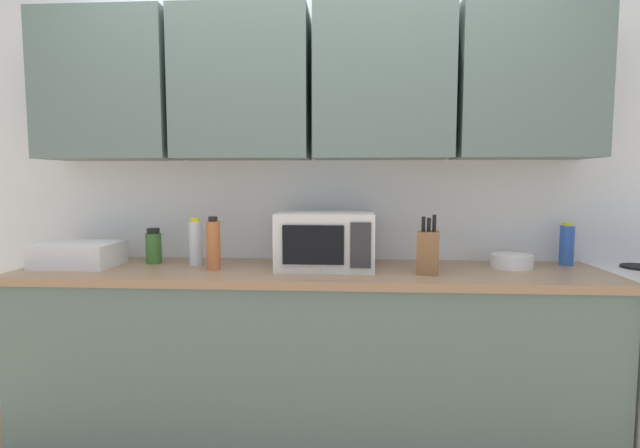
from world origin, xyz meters
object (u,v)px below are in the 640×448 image
Objects in this scene: dish_rack at (79,254)px; bowl_ceramic_small at (512,261)px; bottle_green_oil at (154,247)px; microwave at (325,240)px; bottle_clear_tall at (196,243)px; knife_block at (428,252)px; bottle_blue_cleaner at (567,245)px; bottle_spice_jar at (213,244)px.

dish_rack reaches higher than bowl_ceramic_small.
dish_rack is 1.84× the size of bowl_ceramic_small.
dish_rack is at bearing -162.60° from bottle_green_oil.
microwave is 0.92m from bottle_green_oil.
microwave reaches higher than bottle_clear_tall.
bottle_clear_tall is at bearing 172.79° from knife_block.
microwave is at bearing -4.57° from bottle_green_oil.
bottle_clear_tall is 1.11× the size of bottle_blue_cleaner.
knife_block is at bearing -14.10° from microwave.
bottle_green_oil reaches higher than bowl_ceramic_small.
microwave is 1.71× the size of knife_block.
microwave is 2.16× the size of bottle_blue_cleaner.
bottle_blue_cleaner reaches higher than bowl_ceramic_small.
knife_block reaches higher than bottle_clear_tall.
bottle_spice_jar reaches higher than bottle_clear_tall.
bottle_blue_cleaner is (2.17, 0.08, 0.02)m from bottle_green_oil.
microwave is at bearing 165.90° from knife_block.
bottle_spice_jar is 1.18× the size of bottle_blue_cleaner.
bottle_spice_jar is at bearing -4.24° from dish_rack.
dish_rack is at bearing -177.58° from bowl_ceramic_small.
bottle_clear_tall is at bearing 177.97° from microwave.
bottle_spice_jar is 1.81m from bottle_blue_cleaner.
bottle_spice_jar reaches higher than bottle_blue_cleaner.
bowl_ceramic_small is at bearing 2.42° from dish_rack.
bottle_spice_jar is at bearing 178.11° from knife_block.
knife_block is 1.14× the size of bottle_clear_tall.
knife_block is 1.04m from bottle_spice_jar.
bowl_ceramic_small is at bearing 1.20° from bottle_clear_tall.
bottle_blue_cleaner is at bearing 4.26° from dish_rack.
microwave and knife_block have the same top height.
bottle_blue_cleaner reaches higher than bottle_green_oil.
bottle_blue_cleaner is at bearing 3.80° from bottle_clear_tall.
bowl_ceramic_small is at bearing 3.51° from microwave.
bottle_spice_jar is 1.27× the size of bowl_ceramic_small.
bottle_spice_jar is (-1.04, 0.03, 0.02)m from knife_block.
dish_rack is 2.21m from bowl_ceramic_small.
bottle_clear_tall is (-1.17, 0.15, 0.01)m from knife_block.
microwave is 1.82× the size of bottle_spice_jar.
microwave is 0.51m from knife_block.
knife_block is at bearing -7.21° from bottle_clear_tall.
bottle_clear_tall is (0.25, -0.05, 0.03)m from bottle_green_oil.
dish_rack is 0.72m from bottle_spice_jar.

